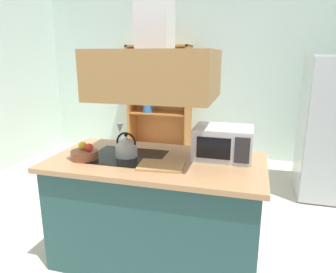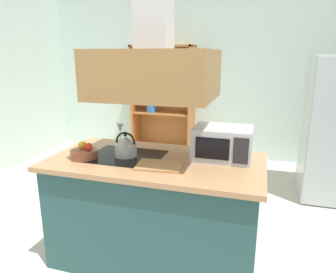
{
  "view_description": "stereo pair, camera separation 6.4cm",
  "coord_description": "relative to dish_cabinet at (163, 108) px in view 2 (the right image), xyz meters",
  "views": [
    {
      "loc": [
        0.68,
        -2.27,
        1.72
      ],
      "look_at": [
        -0.05,
        0.34,
        1.0
      ],
      "focal_mm": 33.29,
      "sensor_mm": 36.0,
      "label": 1
    },
    {
      "loc": [
        0.74,
        -2.26,
        1.72
      ],
      "look_at": [
        -0.05,
        0.34,
        1.0
      ],
      "focal_mm": 33.29,
      "sensor_mm": 36.0,
      "label": 2
    }
  ],
  "objects": [
    {
      "name": "ground_plane",
      "position": [
        0.87,
        -2.78,
        -0.82
      ],
      "size": [
        7.8,
        7.8,
        0.0
      ],
      "primitive_type": "plane",
      "color": "beige"
    },
    {
      "name": "wall_back",
      "position": [
        0.87,
        0.22,
        0.53
      ],
      "size": [
        6.0,
        0.12,
        2.7
      ],
      "primitive_type": "cube",
      "color": "silver",
      "rests_on": "ground"
    },
    {
      "name": "kitchen_island",
      "position": [
        0.82,
        -2.8,
        -0.37
      ],
      "size": [
        1.72,
        0.9,
        0.9
      ],
      "color": "#234947",
      "rests_on": "ground"
    },
    {
      "name": "range_hood",
      "position": [
        0.82,
        -2.8,
        0.88
      ],
      "size": [
        0.9,
        0.7,
        1.31
      ],
      "color": "olive"
    },
    {
      "name": "dish_cabinet",
      "position": [
        0.0,
        0.0,
        0.0
      ],
      "size": [
        1.04,
        0.4,
        1.86
      ],
      "color": "#AA662E",
      "rests_on": "ground"
    },
    {
      "name": "kettle",
      "position": [
        0.56,
        -2.8,
        0.16
      ],
      "size": [
        0.18,
        0.18,
        0.21
      ],
      "color": "#B8C3BE",
      "rests_on": "kitchen_island"
    },
    {
      "name": "cutting_board",
      "position": [
        0.91,
        -2.95,
        0.09
      ],
      "size": [
        0.36,
        0.28,
        0.02
      ],
      "primitive_type": "cube",
      "rotation": [
        0.0,
        0.0,
        0.11
      ],
      "color": "tan",
      "rests_on": "kitchen_island"
    },
    {
      "name": "microwave",
      "position": [
        1.33,
        -2.62,
        0.21
      ],
      "size": [
        0.46,
        0.35,
        0.26
      ],
      "color": "#B7BABF",
      "rests_on": "kitchen_island"
    },
    {
      "name": "wine_glass_on_counter",
      "position": [
        0.37,
        -2.49,
        0.23
      ],
      "size": [
        0.08,
        0.08,
        0.21
      ],
      "color": "silver",
      "rests_on": "kitchen_island"
    },
    {
      "name": "fruit_bowl",
      "position": [
        0.26,
        -2.94,
        0.12
      ],
      "size": [
        0.21,
        0.21,
        0.13
      ],
      "color": "brown",
      "rests_on": "kitchen_island"
    }
  ]
}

